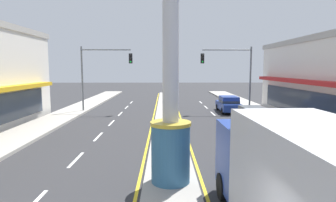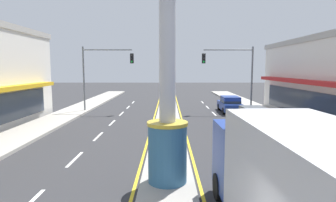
{
  "view_description": "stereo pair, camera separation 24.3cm",
  "coord_description": "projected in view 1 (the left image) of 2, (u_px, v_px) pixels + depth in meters",
  "views": [
    {
      "loc": [
        -0.22,
        -3.46,
        4.17
      ],
      "look_at": [
        -0.04,
        10.12,
        2.6
      ],
      "focal_mm": 30.3,
      "sensor_mm": 36.0,
      "label": 1
    },
    {
      "loc": [
        0.02,
        -3.46,
        4.17
      ],
      "look_at": [
        -0.04,
        10.12,
        2.6
      ],
      "focal_mm": 30.3,
      "sensor_mm": 36.0,
      "label": 2
    }
  ],
  "objects": [
    {
      "name": "sedan_near_right_lane",
      "position": [
        253.0,
        117.0,
        19.61
      ],
      "size": [
        1.99,
        4.38,
        1.53
      ],
      "color": "#4C5156",
      "rests_on": "ground"
    },
    {
      "name": "median_strip",
      "position": [
        167.0,
        122.0,
        21.78
      ],
      "size": [
        1.96,
        52.0,
        0.14
      ],
      "primitive_type": "cube",
      "color": "#A39E93",
      "rests_on": "ground"
    },
    {
      "name": "district_sign",
      "position": [
        171.0,
        69.0,
        9.68
      ],
      "size": [
        7.13,
        1.44,
        8.38
      ],
      "color": "#33668C",
      "rests_on": "median_strip"
    },
    {
      "name": "lane_markings",
      "position": [
        167.0,
        126.0,
        20.45
      ],
      "size": [
        8.7,
        52.0,
        0.01
      ],
      "color": "silver",
      "rests_on": "ground"
    },
    {
      "name": "traffic_light_left_side",
      "position": [
        101.0,
        68.0,
        26.62
      ],
      "size": [
        4.86,
        0.46,
        6.2
      ],
      "color": "slate",
      "rests_on": "ground"
    },
    {
      "name": "box_truck_far_right_lane",
      "position": [
        298.0,
        183.0,
        6.13
      ],
      "size": [
        2.34,
        6.94,
        3.12
      ],
      "color": "navy",
      "rests_on": "ground"
    },
    {
      "name": "sidewalk_left",
      "position": [
        38.0,
        127.0,
        19.68
      ],
      "size": [
        2.84,
        60.0,
        0.18
      ],
      "primitive_type": "cube",
      "color": "#ADA89E",
      "rests_on": "ground"
    },
    {
      "name": "sedan_near_left_lane",
      "position": [
        229.0,
        104.0,
        27.05
      ],
      "size": [
        1.87,
        4.32,
        1.53
      ],
      "color": "navy",
      "rests_on": "ground"
    },
    {
      "name": "traffic_light_right_side",
      "position": [
        232.0,
        68.0,
        26.76
      ],
      "size": [
        4.86,
        0.46,
        6.2
      ],
      "color": "slate",
      "rests_on": "ground"
    },
    {
      "name": "sidewalk_right",
      "position": [
        295.0,
        127.0,
        19.91
      ],
      "size": [
        2.84,
        60.0,
        0.18
      ],
      "primitive_type": "cube",
      "color": "#ADA89E",
      "rests_on": "ground"
    }
  ]
}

